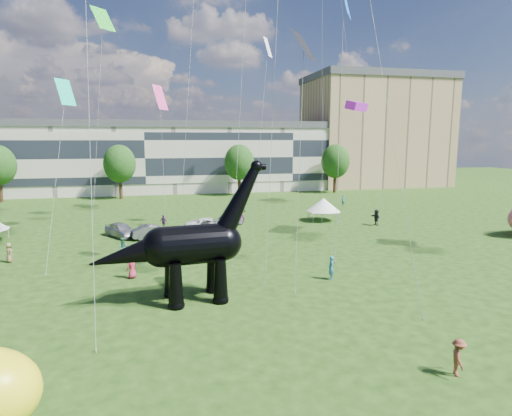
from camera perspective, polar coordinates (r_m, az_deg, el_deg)
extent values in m
plane|color=#16330C|center=(23.56, 2.76, -15.25)|extent=(220.00, 220.00, 0.00)
cube|color=beige|center=(82.76, -14.47, 6.24)|extent=(78.00, 11.00, 12.00)
cube|color=tan|center=(97.16, 15.47, 9.53)|extent=(28.00, 18.00, 22.00)
cylinder|color=#382314|center=(77.93, -30.89, 1.83)|extent=(0.56, 0.56, 3.20)
cylinder|color=#382314|center=(74.35, -17.58, 2.41)|extent=(0.56, 0.56, 3.20)
ellipsoid|color=#14380F|center=(73.99, -17.76, 6.04)|extent=(5.20, 5.20, 6.24)
cylinder|color=#382314|center=(75.38, -2.24, 2.91)|extent=(0.56, 0.56, 3.20)
ellipsoid|color=#14380F|center=(75.02, -2.26, 6.50)|extent=(5.20, 5.20, 6.24)
cylinder|color=#382314|center=(80.65, 10.45, 3.18)|extent=(0.56, 0.56, 3.20)
ellipsoid|color=#14380F|center=(80.32, 10.54, 6.53)|extent=(5.20, 5.20, 6.24)
cone|color=black|center=(25.57, -10.65, -10.18)|extent=(1.01, 1.01, 2.67)
sphere|color=black|center=(25.98, -10.57, -12.62)|extent=(0.98, 0.98, 0.98)
cone|color=black|center=(27.41, -11.26, -8.87)|extent=(1.01, 1.01, 2.67)
sphere|color=black|center=(27.79, -11.18, -11.17)|extent=(0.98, 0.98, 0.98)
cone|color=black|center=(26.05, -4.75, -9.68)|extent=(1.01, 1.01, 2.67)
sphere|color=black|center=(26.45, -4.72, -12.09)|extent=(0.98, 0.98, 0.98)
cone|color=black|center=(27.86, -5.76, -8.44)|extent=(1.01, 1.01, 2.67)
sphere|color=black|center=(28.23, -5.72, -10.71)|extent=(0.98, 0.98, 0.98)
cylinder|color=black|center=(26.08, -8.39, -4.84)|extent=(3.97, 2.78, 2.40)
sphere|color=black|center=(25.82, -12.48, -5.11)|extent=(2.40, 2.40, 2.40)
sphere|color=black|center=(26.47, -4.40, -4.56)|extent=(2.31, 2.31, 2.31)
cone|color=black|center=(26.28, -2.18, 1.07)|extent=(3.47, 1.68, 4.71)
sphere|color=black|center=(26.41, 0.05, 5.57)|extent=(0.75, 0.75, 0.75)
cylinder|color=black|center=(26.50, 0.60, 5.49)|extent=(0.66, 0.46, 0.39)
cone|color=black|center=(25.77, -16.53, -5.98)|extent=(4.87, 2.36, 2.61)
imported|color=#A6A5A9|center=(45.21, -17.56, -2.78)|extent=(3.82, 4.55, 1.47)
imported|color=slate|center=(43.60, -13.48, -3.09)|extent=(4.38, 2.09, 1.39)
imported|color=white|center=(45.44, -6.05, -2.32)|extent=(5.90, 4.03, 1.50)
imported|color=#595960|center=(48.33, -3.65, -1.56)|extent=(4.85, 5.72, 1.57)
cube|color=white|center=(52.26, 8.94, -0.45)|extent=(3.64, 3.64, 0.12)
cone|color=white|center=(52.13, 8.97, 0.45)|extent=(4.61, 4.61, 1.56)
cylinder|color=#999999|center=(50.68, 7.63, -1.37)|extent=(0.06, 0.06, 1.14)
cylinder|color=#999999|center=(51.26, 10.83, -1.33)|extent=(0.06, 0.06, 1.14)
cylinder|color=#999999|center=(53.51, 7.10, -0.81)|extent=(0.06, 0.06, 1.14)
cylinder|color=#999999|center=(54.05, 10.14, -0.78)|extent=(0.06, 0.06, 1.14)
cube|color=silver|center=(52.51, 9.02, -0.51)|extent=(3.59, 3.59, 0.11)
cone|color=silver|center=(52.39, 9.04, 0.32)|extent=(4.55, 4.55, 1.43)
cylinder|color=#999999|center=(50.74, 8.79, -1.44)|extent=(0.06, 0.06, 1.05)
cylinder|color=#999999|center=(52.44, 11.07, -1.16)|extent=(0.06, 0.06, 1.05)
cylinder|color=#999999|center=(52.82, 6.97, -0.98)|extent=(0.06, 0.06, 1.05)
cylinder|color=#999999|center=(54.45, 9.22, -0.73)|extent=(0.06, 0.06, 1.05)
cylinder|color=#999999|center=(49.20, -30.13, -2.85)|extent=(0.06, 0.06, 1.14)
imported|color=#346E84|center=(64.71, 11.53, 1.00)|extent=(0.66, 0.52, 1.60)
imported|color=#2D714A|center=(37.16, -17.25, -5.09)|extent=(0.86, 0.69, 1.72)
imported|color=olive|center=(39.52, -30.07, -5.18)|extent=(0.90, 0.92, 1.60)
imported|color=#AE2B45|center=(31.71, -16.23, -7.51)|extent=(0.96, 0.96, 1.68)
imported|color=teal|center=(30.65, 9.96, -7.87)|extent=(0.48, 0.66, 1.67)
imported|color=brown|center=(20.51, 25.38, -17.56)|extent=(0.96, 1.19, 1.60)
imported|color=#632E68|center=(48.07, -12.24, -1.80)|extent=(0.96, 0.89, 1.58)
imported|color=black|center=(50.78, 15.73, -1.20)|extent=(0.62, 1.74, 1.86)
plane|color=#DF3E8B|center=(59.25, -12.64, 14.18)|extent=(2.52, 3.38, 3.21)
plane|color=#0DCEA3|center=(38.62, -24.05, 13.93)|extent=(1.73, 2.17, 2.09)
plane|color=white|center=(46.13, 1.60, 20.64)|extent=(1.53, 2.04, 1.94)
plane|color=green|center=(56.15, -19.74, 22.66)|extent=(3.36, 3.36, 2.70)
plane|color=black|center=(29.33, 6.41, 20.71)|extent=(2.51, 2.63, 1.96)
cube|color=purple|center=(66.21, 13.26, 13.08)|extent=(4.22, 3.82, 1.55)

